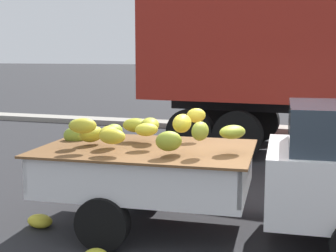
% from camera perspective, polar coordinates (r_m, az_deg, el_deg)
% --- Properties ---
extents(ground, '(220.00, 220.00, 0.00)m').
position_cam_1_polar(ground, '(5.99, 9.29, -13.64)').
color(ground, '#28282B').
extents(curb_strip, '(80.00, 0.80, 0.16)m').
position_cam_1_polar(curb_strip, '(14.31, 14.69, -0.46)').
color(curb_strip, gray).
rests_on(curb_strip, ground).
extents(pickup_truck, '(4.89, 2.12, 1.70)m').
position_cam_1_polar(pickup_truck, '(5.86, 15.18, -5.24)').
color(pickup_truck, white).
rests_on(pickup_truck, ground).
extents(fallen_banana_bunch_near_tailgate, '(0.41, 0.33, 0.17)m').
position_cam_1_polar(fallen_banana_bunch_near_tailgate, '(6.55, -15.30, -11.08)').
color(fallen_banana_bunch_near_tailgate, gold).
rests_on(fallen_banana_bunch_near_tailgate, ground).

